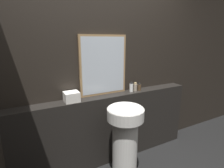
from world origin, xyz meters
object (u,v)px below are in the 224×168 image
(conditioner_bottle, at_px, (135,87))
(lotion_bottle, at_px, (139,87))
(pedestal_sink, at_px, (125,140))
(shampoo_bottle, at_px, (131,87))
(mirror, at_px, (103,65))
(towel_stack, at_px, (72,97))

(conditioner_bottle, relative_size, lotion_bottle, 1.19)
(pedestal_sink, xyz_separation_m, shampoo_bottle, (0.35, 0.42, 0.49))
(mirror, height_order, shampoo_bottle, mirror)
(pedestal_sink, height_order, mirror, mirror)
(pedestal_sink, relative_size, conditioner_bottle, 7.40)
(towel_stack, relative_size, conditioner_bottle, 1.36)
(pedestal_sink, distance_m, mirror, 0.95)
(mirror, height_order, conditioner_bottle, mirror)
(mirror, distance_m, towel_stack, 0.56)
(pedestal_sink, relative_size, mirror, 1.21)
(pedestal_sink, relative_size, lotion_bottle, 8.79)
(towel_stack, bearing_deg, conditioner_bottle, 0.00)
(pedestal_sink, xyz_separation_m, mirror, (-0.03, 0.50, 0.81))
(pedestal_sink, distance_m, lotion_bottle, 0.80)
(shampoo_bottle, relative_size, conditioner_bottle, 1.09)
(shampoo_bottle, height_order, lotion_bottle, shampoo_bottle)
(shampoo_bottle, xyz_separation_m, lotion_bottle, (0.13, 0.00, -0.01))
(pedestal_sink, distance_m, towel_stack, 0.80)
(towel_stack, distance_m, shampoo_bottle, 0.84)
(mirror, relative_size, lotion_bottle, 7.27)
(mirror, xyz_separation_m, towel_stack, (-0.45, -0.08, -0.33))
(towel_stack, relative_size, shampoo_bottle, 1.25)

